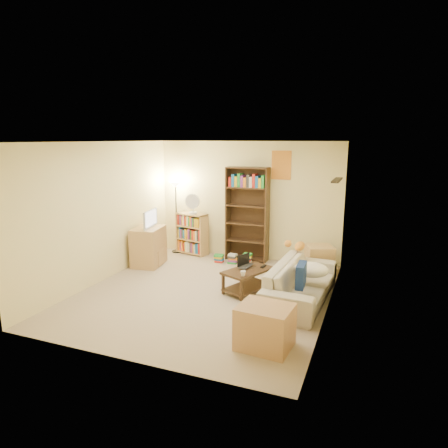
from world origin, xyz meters
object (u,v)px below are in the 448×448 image
Objects in this scene: television at (147,219)px; desk_fan at (193,203)px; floor_lamp at (176,196)px; end_cabinet at (265,327)px; short_bookshelf at (192,234)px; coffee_table at (248,278)px; tv_stand at (149,246)px; mug at (243,273)px; laptop at (249,267)px; sofa at (301,282)px; tall_bookshelf at (247,212)px; side_table at (319,260)px; tabby_cat at (298,246)px.

television is 1.15m from desk_fan.
floor_lamp reaches higher than end_cabinet.
desk_fan is (0.05, -0.05, 0.70)m from short_bookshelf.
desk_fan reaches higher than coffee_table.
short_bookshelf is 0.70m from desk_fan.
tv_stand is 0.49× the size of floor_lamp.
mug is 0.16× the size of end_cabinet.
television is at bearing 82.43° from laptop.
desk_fan is (-2.72, 1.70, 0.86)m from sofa.
tall_bookshelf is at bearing 2.68° from desk_fan.
sofa is 2.42m from tall_bookshelf.
tall_bookshelf is 1.23× the size of floor_lamp.
desk_fan is (0.53, 1.00, 0.19)m from television.
short_bookshelf reaches higher than side_table.
tabby_cat is 1.01m from laptop.
end_cabinet is at bearing -67.95° from tall_bookshelf.
tv_stand reaches higher than laptop.
short_bookshelf is (-1.89, 2.04, 0.03)m from mug.
tv_stand is (-2.37, 0.99, -0.04)m from mug.
end_cabinet is at bearing -38.81° from short_bookshelf.
end_cabinet is (-0.14, -1.65, -0.03)m from sofa.
coffee_table is 0.38m from mug.
short_bookshelf is 2.08× the size of desk_fan.
coffee_table is at bearing -37.31° from floor_lamp.
floor_lamp is at bearing 131.58° from end_cabinet.
desk_fan is 0.69× the size of end_cabinet.
short_bookshelf reaches higher than sofa.
short_bookshelf is at bearing 173.40° from side_table.
floor_lamp is 4.67m from end_cabinet.
sofa is 3.21× the size of end_cabinet.
tall_bookshelf is 2.14× the size of short_bookshelf.
sofa is at bearing 85.31° from end_cabinet.
short_bookshelf is at bearing 132.84° from mug.
sofa is 3.32m from tv_stand.
tabby_cat is 1.63m from tall_bookshelf.
side_table is at bearing 6.79° from short_bookshelf.
television is at bearing 157.28° from mug.
television is 0.99× the size of end_cabinet.
tv_stand is at bearing 81.31° from television.
tv_stand is (-3.03, -0.10, -0.29)m from tabby_cat.
tabby_cat is at bearing -116.89° from side_table.
end_cabinet is at bearing 178.39° from sofa.
tv_stand is at bearing -172.14° from coffee_table.
side_table is at bearing -6.00° from floor_lamp.
tabby_cat is at bearing -6.73° from tv_stand.
floor_lamp is 3.42m from side_table.
sofa reaches higher than coffee_table.
tv_stand is at bearing -101.12° from short_bookshelf.
desk_fan is (-1.24, -0.06, 0.11)m from tall_bookshelf.
end_cabinet is (3.11, -2.35, -0.70)m from television.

